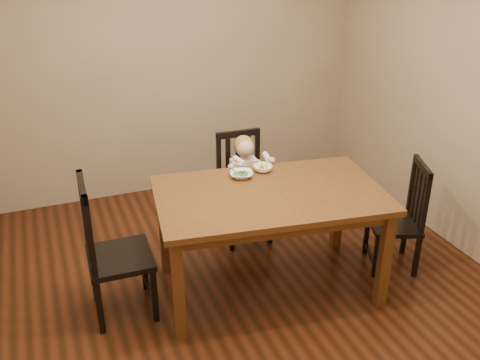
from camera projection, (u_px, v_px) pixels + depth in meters
name	position (u px, v px, depth m)	size (l,w,h in m)	color
room	(242.00, 126.00, 3.65)	(4.01, 4.01, 2.71)	#451E0E
dining_table	(270.00, 204.00, 3.94)	(1.78, 1.21, 0.83)	#472310
chair_child	(243.00, 189.00, 4.78)	(0.43, 0.42, 0.98)	black
chair_left	(111.00, 252.00, 3.76)	(0.46, 0.48, 1.08)	black
chair_right	(400.00, 218.00, 4.34)	(0.50, 0.51, 0.93)	black
toddler	(245.00, 178.00, 4.68)	(0.30, 0.37, 0.51)	white
bowl_peas	(241.00, 175.00, 4.13)	(0.18, 0.18, 0.04)	white
bowl_veg	(263.00, 168.00, 4.23)	(0.15, 0.15, 0.05)	white
fork	(237.00, 174.00, 4.09)	(0.07, 0.13, 0.05)	silver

